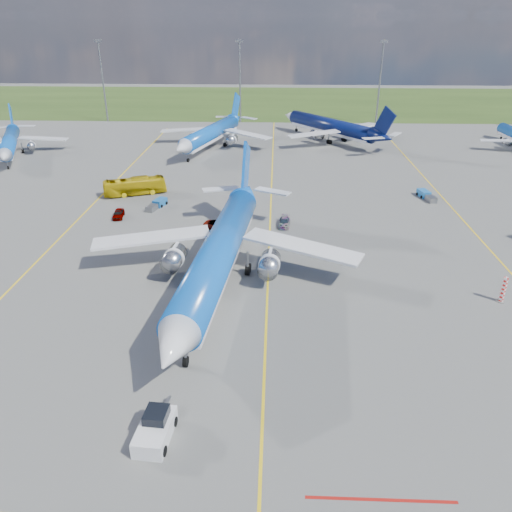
{
  "coord_description": "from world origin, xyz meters",
  "views": [
    {
      "loc": [
        0.67,
        -40.81,
        28.7
      ],
      "look_at": [
        -1.37,
        10.25,
        4.0
      ],
      "focal_mm": 35.0,
      "sensor_mm": 36.0,
      "label": 1
    }
  ],
  "objects_px": {
    "main_airliner": "(220,284)",
    "service_car_c": "(284,222)",
    "bg_jet_nnw": "(212,148)",
    "service_car_a": "(118,214)",
    "bg_jet_n": "(329,141)",
    "baggage_tug_c": "(157,204)",
    "apron_bus": "(135,186)",
    "baggage_tug_e": "(426,195)",
    "bg_jet_nw": "(12,156)",
    "warning_post": "(503,290)",
    "pushback_tug": "(155,428)",
    "service_car_b": "(219,225)"
  },
  "relations": [
    {
      "from": "service_car_c",
      "to": "apron_bus",
      "type": "bearing_deg",
      "value": 157.76
    },
    {
      "from": "main_airliner",
      "to": "service_car_b",
      "type": "distance_m",
      "value": 17.05
    },
    {
      "from": "main_airliner",
      "to": "service_car_c",
      "type": "relative_size",
      "value": 11.34
    },
    {
      "from": "baggage_tug_e",
      "to": "bg_jet_n",
      "type": "bearing_deg",
      "value": 94.22
    },
    {
      "from": "bg_jet_n",
      "to": "baggage_tug_e",
      "type": "relative_size",
      "value": 7.6
    },
    {
      "from": "service_car_a",
      "to": "pushback_tug",
      "type": "bearing_deg",
      "value": -77.53
    },
    {
      "from": "bg_jet_n",
      "to": "baggage_tug_e",
      "type": "height_order",
      "value": "bg_jet_n"
    },
    {
      "from": "warning_post",
      "to": "bg_jet_n",
      "type": "relative_size",
      "value": 0.07
    },
    {
      "from": "apron_bus",
      "to": "baggage_tug_e",
      "type": "bearing_deg",
      "value": -111.84
    },
    {
      "from": "service_car_c",
      "to": "baggage_tug_c",
      "type": "bearing_deg",
      "value": 166.1
    },
    {
      "from": "bg_jet_n",
      "to": "baggage_tug_c",
      "type": "height_order",
      "value": "bg_jet_n"
    },
    {
      "from": "service_car_a",
      "to": "baggage_tug_c",
      "type": "bearing_deg",
      "value": 36.97
    },
    {
      "from": "pushback_tug",
      "to": "service_car_c",
      "type": "xyz_separation_m",
      "value": [
        10.12,
        42.41,
        -0.25
      ]
    },
    {
      "from": "bg_jet_nnw",
      "to": "service_car_c",
      "type": "xyz_separation_m",
      "value": [
        16.83,
        -48.29,
        0.59
      ]
    },
    {
      "from": "baggage_tug_e",
      "to": "warning_post",
      "type": "bearing_deg",
      "value": -103.41
    },
    {
      "from": "baggage_tug_e",
      "to": "bg_jet_nnw",
      "type": "bearing_deg",
      "value": 128.26
    },
    {
      "from": "bg_jet_n",
      "to": "baggage_tug_c",
      "type": "bearing_deg",
      "value": 20.06
    },
    {
      "from": "main_airliner",
      "to": "apron_bus",
      "type": "relative_size",
      "value": 4.26
    },
    {
      "from": "bg_jet_n",
      "to": "bg_jet_nnw",
      "type": "bearing_deg",
      "value": -19.06
    },
    {
      "from": "bg_jet_nnw",
      "to": "service_car_a",
      "type": "relative_size",
      "value": 10.52
    },
    {
      "from": "service_car_c",
      "to": "baggage_tug_e",
      "type": "relative_size",
      "value": 0.77
    },
    {
      "from": "bg_jet_n",
      "to": "warning_post",
      "type": "bearing_deg",
      "value": 61.93
    },
    {
      "from": "bg_jet_nw",
      "to": "baggage_tug_c",
      "type": "xyz_separation_m",
      "value": [
        40.16,
        -31.97,
        0.53
      ]
    },
    {
      "from": "warning_post",
      "to": "service_car_c",
      "type": "xyz_separation_m",
      "value": [
        -23.86,
        21.22,
        -0.91
      ]
    },
    {
      "from": "warning_post",
      "to": "pushback_tug",
      "type": "height_order",
      "value": "warning_post"
    },
    {
      "from": "bg_jet_nnw",
      "to": "baggage_tug_c",
      "type": "bearing_deg",
      "value": -79.9
    },
    {
      "from": "baggage_tug_e",
      "to": "bg_jet_nw",
      "type": "bearing_deg",
      "value": 151.5
    },
    {
      "from": "bg_jet_n",
      "to": "main_airliner",
      "type": "distance_m",
      "value": 78.51
    },
    {
      "from": "apron_bus",
      "to": "service_car_c",
      "type": "relative_size",
      "value": 2.66
    },
    {
      "from": "bg_jet_nw",
      "to": "service_car_c",
      "type": "height_order",
      "value": "bg_jet_nw"
    },
    {
      "from": "bg_jet_nnw",
      "to": "baggage_tug_c",
      "type": "distance_m",
      "value": 41.28
    },
    {
      "from": "warning_post",
      "to": "service_car_c",
      "type": "relative_size",
      "value": 0.73
    },
    {
      "from": "service_car_c",
      "to": "service_car_a",
      "type": "bearing_deg",
      "value": 179.95
    },
    {
      "from": "bg_jet_nw",
      "to": "baggage_tug_e",
      "type": "distance_m",
      "value": 89.64
    },
    {
      "from": "apron_bus",
      "to": "main_airliner",
      "type": "bearing_deg",
      "value": -171.87
    },
    {
      "from": "bg_jet_nnw",
      "to": "baggage_tug_c",
      "type": "xyz_separation_m",
      "value": [
        -4.12,
        -41.07,
        0.53
      ]
    },
    {
      "from": "pushback_tug",
      "to": "baggage_tug_c",
      "type": "xyz_separation_m",
      "value": [
        -10.83,
        49.62,
        -0.31
      ]
    },
    {
      "from": "baggage_tug_c",
      "to": "bg_jet_n",
      "type": "bearing_deg",
      "value": 73.82
    },
    {
      "from": "warning_post",
      "to": "service_car_b",
      "type": "height_order",
      "value": "warning_post"
    },
    {
      "from": "service_car_a",
      "to": "baggage_tug_e",
      "type": "relative_size",
      "value": 0.71
    },
    {
      "from": "bg_jet_n",
      "to": "main_airliner",
      "type": "relative_size",
      "value": 0.87
    },
    {
      "from": "warning_post",
      "to": "apron_bus",
      "type": "bearing_deg",
      "value": 145.23
    },
    {
      "from": "service_car_a",
      "to": "service_car_c",
      "type": "relative_size",
      "value": 0.92
    },
    {
      "from": "warning_post",
      "to": "apron_bus",
      "type": "distance_m",
      "value": 61.02
    },
    {
      "from": "service_car_c",
      "to": "baggage_tug_c",
      "type": "height_order",
      "value": "service_car_c"
    },
    {
      "from": "pushback_tug",
      "to": "baggage_tug_e",
      "type": "bearing_deg",
      "value": 62.78
    },
    {
      "from": "service_car_a",
      "to": "baggage_tug_e",
      "type": "distance_m",
      "value": 51.99
    },
    {
      "from": "bg_jet_n",
      "to": "bg_jet_nw",
      "type": "bearing_deg",
      "value": -22.58
    },
    {
      "from": "warning_post",
      "to": "baggage_tug_c",
      "type": "relative_size",
      "value": 0.57
    },
    {
      "from": "service_car_c",
      "to": "baggage_tug_e",
      "type": "xyz_separation_m",
      "value": [
        24.79,
        13.54,
        -0.05
      ]
    }
  ]
}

